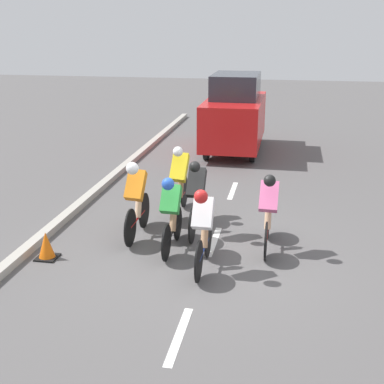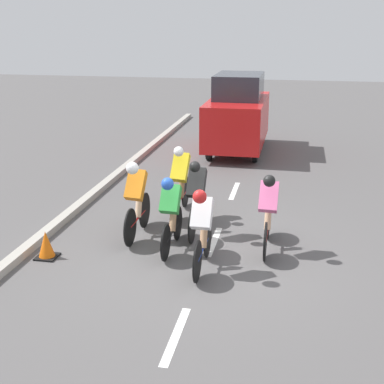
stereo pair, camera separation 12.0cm
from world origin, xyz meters
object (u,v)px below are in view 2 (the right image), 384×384
Objects in this scene: cyclist_white at (202,227)px; cyclist_yellow at (180,179)px; cyclist_black at (197,195)px; traffic_cone at (46,245)px; cyclist_orange at (136,197)px; support_car at (238,114)px; cyclist_green at (171,211)px; cyclist_pink at (268,210)px.

cyclist_yellow is at bearing -70.02° from cyclist_white.
cyclist_black reaches higher than traffic_cone.
cyclist_white is (-1.46, 1.15, -0.04)m from cyclist_orange.
cyclist_yellow is 3.38× the size of traffic_cone.
support_car is at bearing -94.62° from cyclist_yellow.
support_car is (0.04, -7.03, 0.40)m from cyclist_black.
cyclist_yellow reaches higher than cyclist_white.
cyclist_white is (-0.68, 0.66, 0.01)m from cyclist_green.
cyclist_green is 3.26× the size of traffic_cone.
cyclist_orange is at bearing -38.20° from cyclist_white.
cyclist_pink is (-2.45, 0.12, -0.04)m from cyclist_orange.
cyclist_green is 1.71m from cyclist_pink.
traffic_cone is (2.74, 0.04, -0.53)m from cyclist_white.
cyclist_yellow is 0.42× the size of support_car.
cyclist_yellow is 0.96× the size of cyclist_black.
cyclist_black reaches higher than cyclist_white.
cyclist_green is 0.94m from cyclist_black.
cyclist_pink is at bearing 142.14° from cyclist_yellow.
support_car is at bearing -91.86° from cyclist_green.
cyclist_orange reaches higher than cyclist_green.
cyclist_black is at bearing -108.35° from cyclist_green.
support_car is (-1.04, -7.44, 0.37)m from cyclist_orange.
cyclist_pink is 1.48m from cyclist_black.
cyclist_orange is 1.01× the size of cyclist_white.
cyclist_orange is at bearing -2.90° from cyclist_pink.
cyclist_green is at bearing 147.99° from cyclist_orange.
cyclist_white reaches higher than cyclist_green.
cyclist_green is 0.96× the size of cyclist_orange.
support_car reaches higher than cyclist_green.
cyclist_green is at bearing -44.22° from cyclist_white.
traffic_cone is (1.29, 1.19, -0.57)m from cyclist_orange.
cyclist_black is (1.38, -0.53, 0.01)m from cyclist_pink.
cyclist_pink is 3.92m from traffic_cone.
cyclist_white reaches higher than traffic_cone.
cyclist_black reaches higher than cyclist_green.
cyclist_pink is 7.71m from support_car.
support_car reaches higher than cyclist_yellow.
traffic_cone is at bearing 42.70° from cyclist_orange.
cyclist_green is 0.97× the size of cyclist_white.
support_car is at bearing -87.21° from cyclist_white.
cyclist_white is 0.42× the size of support_car.
traffic_cone is at bearing 0.86° from cyclist_white.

